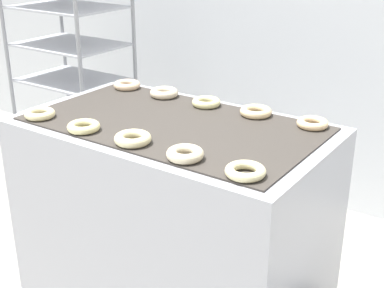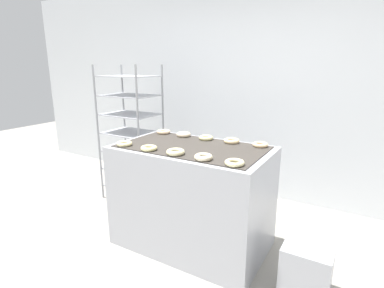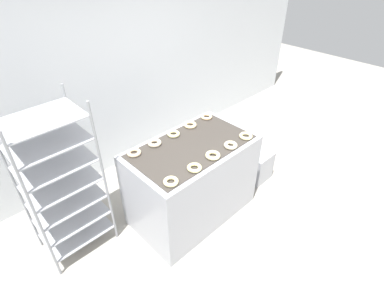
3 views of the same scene
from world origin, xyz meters
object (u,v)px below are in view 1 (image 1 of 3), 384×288
(donut_near_left, at_px, (84,127))
(donut_far_center, at_px, (206,102))
(donut_far_right, at_px, (256,112))
(donut_far_leftmost, at_px, (127,85))
(donut_far_rightmost, at_px, (312,123))
(baking_rack_cart, at_px, (73,80))
(donut_near_right, at_px, (185,154))
(donut_near_center, at_px, (133,139))
(donut_near_rightmost, at_px, (245,171))
(donut_near_leftmost, at_px, (40,114))
(fryer_machine, at_px, (174,219))
(donut_far_left, at_px, (164,93))

(donut_near_left, bearing_deg, donut_far_center, 67.06)
(donut_near_left, relative_size, donut_far_right, 0.96)
(donut_far_leftmost, relative_size, donut_far_rightmost, 1.04)
(baking_rack_cart, distance_m, donut_near_right, 1.71)
(donut_near_center, bearing_deg, donut_near_rightmost, -0.90)
(donut_far_center, bearing_deg, donut_near_center, -87.98)
(donut_far_leftmost, bearing_deg, donut_far_center, -1.33)
(donut_near_left, relative_size, donut_far_center, 1.01)
(donut_near_center, xyz_separation_m, donut_far_rightmost, (0.52, 0.59, -0.00))
(baking_rack_cart, height_order, donut_near_center, baking_rack_cart)
(donut_near_center, distance_m, donut_far_right, 0.63)
(donut_near_left, bearing_deg, donut_near_rightmost, 0.12)
(donut_near_right, distance_m, donut_near_rightmost, 0.26)
(donut_near_rightmost, bearing_deg, baking_rack_cart, 154.29)
(donut_near_leftmost, height_order, donut_far_leftmost, donut_far_leftmost)
(fryer_machine, distance_m, donut_far_center, 0.58)
(donut_near_center, relative_size, donut_near_rightmost, 1.04)
(fryer_machine, relative_size, donut_far_leftmost, 9.76)
(baking_rack_cart, xyz_separation_m, donut_far_leftmost, (0.68, -0.25, 0.14))
(donut_near_left, bearing_deg, donut_far_right, 49.21)
(donut_near_center, distance_m, donut_far_rightmost, 0.78)
(donut_near_right, relative_size, donut_far_leftmost, 1.00)
(baking_rack_cart, bearing_deg, donut_far_center, -12.19)
(donut_near_rightmost, xyz_separation_m, donut_far_right, (-0.28, 0.59, 0.00))
(donut_near_center, xyz_separation_m, donut_far_center, (-0.02, 0.57, -0.00))
(baking_rack_cart, distance_m, donut_near_left, 1.28)
(baking_rack_cart, height_order, donut_far_left, baking_rack_cart)
(donut_near_right, bearing_deg, donut_near_rightmost, 0.09)
(baking_rack_cart, xyz_separation_m, donut_far_right, (1.46, -0.25, 0.14))
(fryer_machine, height_order, donut_near_left, donut_near_left)
(fryer_machine, relative_size, baking_rack_cart, 0.82)
(fryer_machine, relative_size, donut_near_rightmost, 9.57)
(donut_near_center, bearing_deg, baking_rack_cart, 145.77)
(donut_near_left, height_order, donut_far_right, donut_far_right)
(donut_near_center, height_order, donut_far_leftmost, donut_near_center)
(donut_far_center, bearing_deg, baking_rack_cart, 167.81)
(donut_near_rightmost, relative_size, donut_far_right, 0.99)
(donut_far_leftmost, bearing_deg, donut_near_rightmost, -29.19)
(donut_far_right, bearing_deg, donut_near_center, -112.84)
(donut_near_rightmost, bearing_deg, donut_far_left, 143.94)
(donut_far_center, xyz_separation_m, donut_far_right, (0.27, 0.01, 0.00))
(donut_near_leftmost, bearing_deg, baking_rack_cart, 128.75)
(donut_near_leftmost, bearing_deg, fryer_machine, 28.18)
(donut_far_leftmost, distance_m, donut_far_rightmost, 1.06)
(baking_rack_cart, bearing_deg, fryer_machine, -24.22)
(donut_far_leftmost, bearing_deg, donut_near_leftmost, -91.41)
(fryer_machine, bearing_deg, donut_far_left, 132.97)
(fryer_machine, height_order, donut_far_right, donut_far_right)
(donut_far_left, bearing_deg, donut_far_leftmost, 178.48)
(donut_near_left, height_order, donut_near_center, donut_near_center)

